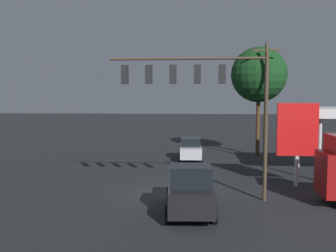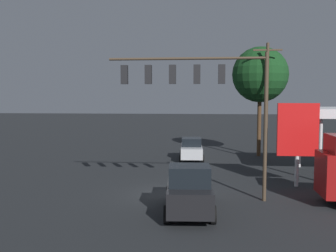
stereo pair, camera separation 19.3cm
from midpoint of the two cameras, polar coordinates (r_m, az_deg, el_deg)
The scene contains 7 objects.
ground_plane at distance 21.38m, azimuth -0.71°, elevation -10.41°, with size 200.00×200.00×0.00m, color black.
traffic_signal_assembly at distance 19.82m, azimuth 4.65°, elevation 6.00°, with size 8.34×0.43×7.79m.
utility_pole at distance 32.75m, azimuth 14.49°, elevation 3.97°, with size 2.40×0.26×10.00m.
price_sign at distance 24.11m, azimuth 18.89°, elevation -0.80°, with size 2.46×0.27×5.11m.
pickup_parked at distance 17.94m, azimuth 3.04°, elevation -9.66°, with size 2.51×5.31×2.40m.
sedan_waiting at distance 32.71m, azimuth 3.28°, elevation -3.52°, with size 2.20×4.47×1.93m.
street_tree at distance 35.58m, azimuth 13.52°, elevation 7.58°, with size 5.09×5.09×10.07m.
Camera 1 is at (-1.86, 20.58, 5.49)m, focal length 40.00 mm.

